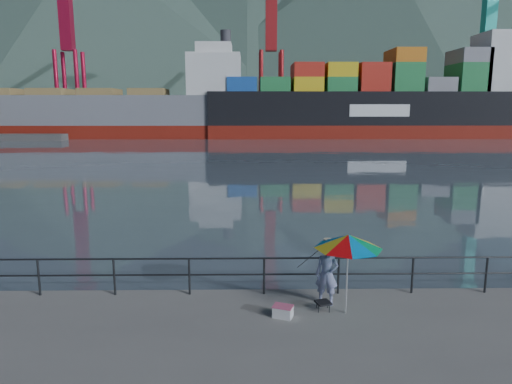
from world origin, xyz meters
The scene contains 13 objects.
harbor_water centered at (0.00, 130.00, 0.00)m, with size 500.00×280.00×0.00m, color slate.
far_dock centered at (10.00, 93.00, 0.00)m, with size 200.00×40.00×0.40m, color #514F4C.
guardrail centered at (0.00, 1.70, 0.52)m, with size 22.00×0.06×1.03m.
mountains centered at (38.82, 207.75, 35.55)m, with size 600.00×332.80×80.00m.
port_cranes centered at (31.00, 84.00, 16.00)m, with size 116.00×28.00×38.40m.
container_stacks centered at (34.92, 93.36, 3.40)m, with size 58.00×5.40×7.80m.
fisherman centered at (2.57, 1.04, 0.79)m, with size 0.58×0.38×1.58m, color #324086.
beach_umbrella centered at (2.96, 0.49, 1.82)m, with size 1.77×1.77×1.99m.
folding_stool centered at (2.43, 0.67, 0.12)m, with size 0.43×0.43×0.22m.
cooler_bag centered at (1.41, 0.30, 0.13)m, with size 0.45×0.30×0.26m, color silver.
fishing_rod centered at (2.30, 2.11, 0.00)m, with size 0.02×0.02×2.09m, color black.
bulk_carrier centered at (-21.04, 71.83, 4.07)m, with size 55.21×9.56×14.50m.
container_ship centered at (23.92, 71.35, 5.86)m, with size 57.12×9.52×18.10m.
Camera 1 is at (0.61, -9.89, 4.94)m, focal length 32.00 mm.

